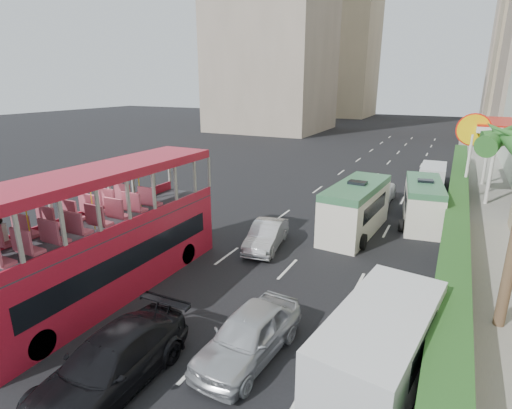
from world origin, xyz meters
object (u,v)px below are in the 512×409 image
Objects in this scene: car_silver_lane_b at (249,356)px; minibus_far at (423,203)px; panel_van_near at (380,347)px; minibus_near at (355,209)px; car_black at (113,386)px; van_asset at (373,203)px; double_decker_bus at (106,233)px; car_silver_lane_a at (266,248)px; panel_van_far at (432,177)px.

car_silver_lane_b is 15.82m from minibus_far.
minibus_near is at bearing 114.61° from panel_van_near.
van_asset is at bearing 80.96° from car_black.
double_decker_bus is 13.15m from minibus_near.
minibus_near is at bearing -89.93° from van_asset.
car_silver_lane_a is 0.90× the size of panel_van_far.
car_silver_lane_a is at bearing 61.55° from double_decker_bus.
car_silver_lane_b is 18.24m from van_asset.
panel_van_near reaches higher than panel_van_far.
car_silver_lane_b is 0.99× the size of panel_van_far.
minibus_near is (0.15, -6.20, 1.41)m from van_asset.
minibus_near is (7.18, 10.96, -1.12)m from double_decker_bus.
panel_van_far is at bearing 61.78° from van_asset.
car_silver_lane_b is 0.77× the size of minibus_far.
car_silver_lane_b is at bearing -161.44° from panel_van_near.
car_silver_lane_a is at bearing -112.50° from panel_van_far.
van_asset is 4.61m from minibus_far.
car_silver_lane_a is 10.00m from panel_van_near.
double_decker_bus is 2.08× the size of van_asset.
double_decker_bus reaches higher than panel_van_near.
car_silver_lane_a is 0.71× the size of minibus_far.
car_silver_lane_a is 10.74m from car_black.
car_silver_lane_b reaches higher than car_silver_lane_a.
panel_van_far is at bearing 86.57° from car_silver_lane_b.
car_black is 19.33m from minibus_far.
car_black is (-2.79, -2.85, 0.00)m from car_silver_lane_b.
double_decker_bus reaches higher than van_asset.
minibus_far is at bearing -90.80° from panel_van_far.
van_asset is at bearing 62.93° from car_silver_lane_a.
van_asset is at bearing 94.02° from car_silver_lane_b.
car_black is 21.30m from van_asset.
double_decker_bus is 1.91× the size of minibus_far.
panel_van_near is (3.51, -17.55, 1.11)m from van_asset.
panel_van_near is (6.86, -7.20, 1.11)m from car_silver_lane_a.
panel_van_far is at bearing 76.18° from car_black.
car_silver_lane_b is at bearing -110.73° from minibus_far.
panel_van_far is (-0.03, 9.44, -0.37)m from minibus_far.
car_silver_lane_b is 25.07m from panel_van_far.
car_silver_lane_b is (6.81, -1.08, -2.53)m from double_decker_bus.
car_silver_lane_b is 3.99m from car_black.
minibus_near is at bearing -104.95° from panel_van_far.
panel_van_far is at bearing 80.56° from minibus_near.
car_black is at bearing -116.91° from minibus_far.
minibus_far is (3.58, 15.36, 1.28)m from car_silver_lane_b.
car_silver_lane_a is at bearing 141.71° from panel_van_near.
minibus_near reaches higher than car_silver_lane_a.
car_silver_lane_b is 12.13m from minibus_near.
panel_van_near is (10.54, -0.40, -1.42)m from double_decker_bus.
van_asset is at bearing 67.72° from double_decker_bus.
double_decker_bus is 8.14m from car_silver_lane_a.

